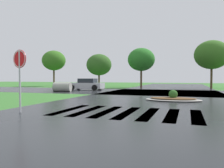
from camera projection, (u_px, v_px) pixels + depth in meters
ground_plane at (67, 150)px, 4.62m from camera, size 120.00×120.00×0.10m
asphalt_roadway at (148, 101)px, 14.09m from camera, size 10.97×80.00×0.01m
asphalt_cross_road at (162, 92)px, 22.15m from camera, size 90.00×9.87×0.01m
crosswalk_stripes at (127, 113)px, 9.26m from camera, size 5.85×3.45×0.01m
stop_sign at (20, 66)px, 9.25m from camera, size 0.75×0.17×2.61m
median_island at (173, 99)px, 14.13m from camera, size 3.47×2.02×0.68m
car_dark_suv at (86, 85)px, 26.41m from camera, size 4.23×2.28×1.35m
drainage_pipe_stack at (62, 87)px, 22.92m from camera, size 1.92×1.26×0.97m
background_treeline at (181, 59)px, 31.61m from camera, size 43.10×6.38×6.42m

